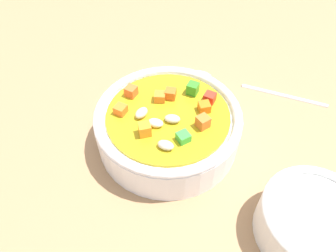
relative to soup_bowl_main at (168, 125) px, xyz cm
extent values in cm
cube|color=#9E754F|center=(0.00, 0.00, -3.99)|extent=(140.00, 140.00, 2.00)
cylinder|color=white|center=(0.00, 0.00, -0.66)|extent=(18.42, 18.42, 4.66)
torus|color=white|center=(0.00, 0.00, 2.01)|extent=(18.45, 18.45, 1.14)
cylinder|color=gold|center=(0.00, 0.00, 1.87)|extent=(15.46, 15.46, 0.40)
cube|color=orange|center=(-3.07, 5.04, 2.72)|extent=(1.92, 1.92, 1.30)
cube|color=orange|center=(3.01, -3.45, 2.81)|extent=(1.61, 1.61, 1.49)
cube|color=green|center=(4.46, 2.29, 2.84)|extent=(1.93, 1.93, 1.54)
ellipsoid|color=beige|center=(-3.11, 0.96, 2.57)|extent=(2.27, 2.09, 1.01)
ellipsoid|color=beige|center=(0.19, -1.35, 2.52)|extent=(2.27, 2.05, 0.91)
ellipsoid|color=beige|center=(-2.11, -1.18, 2.51)|extent=(2.26, 2.14, 0.89)
cube|color=orange|center=(-0.29, 2.71, 2.63)|extent=(1.83, 1.83, 1.12)
cube|color=orange|center=(-3.72, -1.90, 2.85)|extent=(1.55, 1.55, 1.56)
ellipsoid|color=beige|center=(-2.27, -4.74, 2.52)|extent=(2.22, 2.21, 0.90)
cube|color=orange|center=(1.47, 2.66, 2.68)|extent=(1.89, 1.89, 1.23)
cube|color=orange|center=(-5.29, 2.47, 2.62)|extent=(1.92, 1.92, 1.11)
cube|color=red|center=(5.75, 0.25, 2.70)|extent=(1.92, 1.92, 1.27)
cube|color=green|center=(0.19, -4.50, 2.59)|extent=(1.54, 1.54, 1.04)
cube|color=orange|center=(4.38, -1.15, 2.64)|extent=(1.58, 1.58, 1.15)
cylinder|color=silver|center=(19.89, 1.12, -2.67)|extent=(9.79, 9.48, 0.64)
ellipsoid|color=silver|center=(10.28, 10.39, -2.58)|extent=(4.34, 4.31, 0.82)
cylinder|color=white|center=(8.54, -17.60, -0.83)|extent=(10.96, 10.96, 4.32)
torus|color=white|center=(8.54, -17.60, 1.55)|extent=(11.07, 11.07, 0.88)
camera|label=1|loc=(-10.17, -24.18, 29.40)|focal=32.74mm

